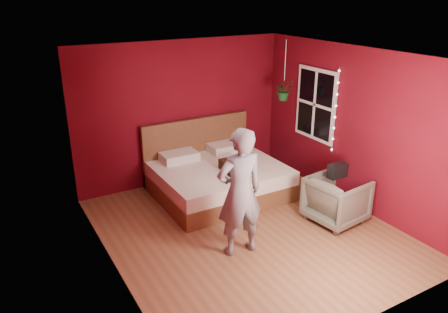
{
  "coord_description": "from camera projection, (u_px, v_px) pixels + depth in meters",
  "views": [
    {
      "loc": [
        -3.17,
        -4.79,
        3.43
      ],
      "look_at": [
        -0.18,
        0.4,
        1.1
      ],
      "focal_mm": 35.0,
      "sensor_mm": 36.0,
      "label": 1
    }
  ],
  "objects": [
    {
      "name": "room_walls",
      "position": [
        250.0,
        124.0,
        5.98
      ],
      "size": [
        4.04,
        4.54,
        2.62
      ],
      "color": "maroon",
      "rests_on": "ground"
    },
    {
      "name": "handbag",
      "position": [
        337.0,
        171.0,
        6.59
      ],
      "size": [
        0.3,
        0.16,
        0.22
      ],
      "primitive_type": "cube",
      "rotation": [
        0.0,
        0.0,
        0.03
      ],
      "color": "black",
      "rests_on": "armchair"
    },
    {
      "name": "bed",
      "position": [
        217.0,
        176.0,
        7.71
      ],
      "size": [
        2.14,
        1.82,
        1.18
      ],
      "color": "brown",
      "rests_on": "ground"
    },
    {
      "name": "fairy_lights",
      "position": [
        335.0,
        111.0,
        7.25
      ],
      "size": [
        0.04,
        0.04,
        1.45
      ],
      "color": "silver",
      "rests_on": "room_walls"
    },
    {
      "name": "person",
      "position": [
        240.0,
        193.0,
        5.75
      ],
      "size": [
        0.69,
        0.49,
        1.8
      ],
      "primitive_type": "imported",
      "rotation": [
        0.0,
        0.0,
        3.05
      ],
      "color": "slate",
      "rests_on": "ground"
    },
    {
      "name": "floor",
      "position": [
        248.0,
        230.0,
        6.58
      ],
      "size": [
        4.5,
        4.5,
        0.0
      ],
      "primitive_type": "plane",
      "color": "brown",
      "rests_on": "ground"
    },
    {
      "name": "window",
      "position": [
        315.0,
        104.0,
        7.68
      ],
      "size": [
        0.05,
        0.97,
        1.27
      ],
      "color": "white",
      "rests_on": "room_walls"
    },
    {
      "name": "throw_pillow",
      "position": [
        237.0,
        166.0,
        7.35
      ],
      "size": [
        0.5,
        0.5,
        0.17
      ],
      "primitive_type": "cube",
      "rotation": [
        0.0,
        0.0,
        -0.07
      ],
      "color": "black",
      "rests_on": "bed"
    },
    {
      "name": "armchair",
      "position": [
        337.0,
        200.0,
        6.74
      ],
      "size": [
        0.89,
        0.87,
        0.73
      ],
      "primitive_type": "imported",
      "rotation": [
        0.0,
        0.0,
        1.69
      ],
      "color": "#666050",
      "rests_on": "ground"
    },
    {
      "name": "hanging_plant",
      "position": [
        284.0,
        90.0,
        7.71
      ],
      "size": [
        0.34,
        0.31,
        1.05
      ],
      "color": "silver",
      "rests_on": "room_walls"
    }
  ]
}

